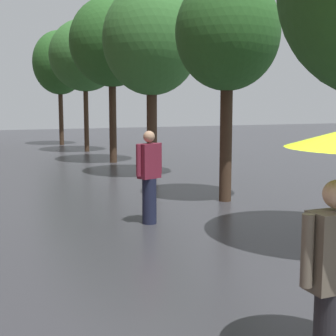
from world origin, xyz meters
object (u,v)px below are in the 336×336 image
object	(u,v)px
street_tree_1	(228,34)
street_tree_5	(60,63)
pedestrian_walking_midground	(149,177)
street_tree_4	(85,56)
street_tree_3	(112,42)
street_tree_2	(152,41)

from	to	relation	value
street_tree_1	street_tree_5	bearing A→B (deg)	90.63
pedestrian_walking_midground	street_tree_4	bearing A→B (deg)	79.99
street_tree_3	pedestrian_walking_midground	distance (m)	10.13
street_tree_3	street_tree_4	size ratio (longest dim) A/B	1.01
street_tree_4	street_tree_5	distance (m)	4.19
street_tree_3	street_tree_2	bearing A→B (deg)	-89.95
street_tree_3	pedestrian_walking_midground	xyz separation A→B (m)	(-2.26, -9.23, -3.52)
street_tree_2	street_tree_3	xyz separation A→B (m)	(-0.00, 3.82, 0.38)
street_tree_1	street_tree_3	size ratio (longest dim) A/B	0.82
street_tree_4	pedestrian_walking_midground	world-z (taller)	street_tree_4
street_tree_2	street_tree_1	bearing A→B (deg)	-89.00
street_tree_1	pedestrian_walking_midground	world-z (taller)	street_tree_1
street_tree_2	street_tree_3	bearing A→B (deg)	90.05
pedestrian_walking_midground	street_tree_1	bearing A→B (deg)	27.88
street_tree_5	street_tree_4	bearing A→B (deg)	-86.15
street_tree_4	street_tree_3	bearing A→B (deg)	-92.18
pedestrian_walking_midground	street_tree_3	bearing A→B (deg)	76.26
street_tree_3	street_tree_4	xyz separation A→B (m)	(0.17, 4.53, -0.06)
street_tree_3	pedestrian_walking_midground	bearing A→B (deg)	-103.74
street_tree_2	street_tree_5	world-z (taller)	street_tree_5
street_tree_2	street_tree_5	xyz separation A→B (m)	(-0.11, 12.53, 0.30)
street_tree_5	street_tree_1	bearing A→B (deg)	-89.37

